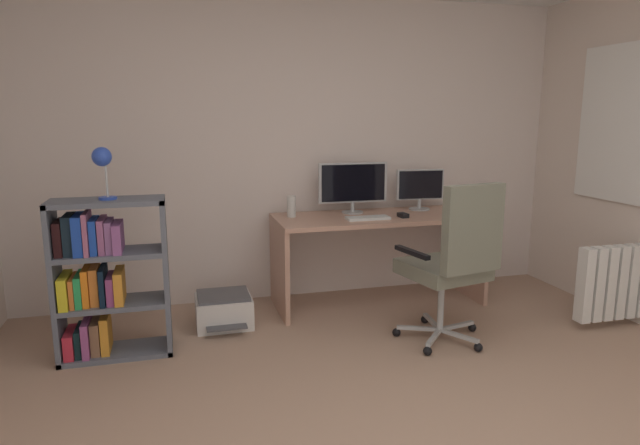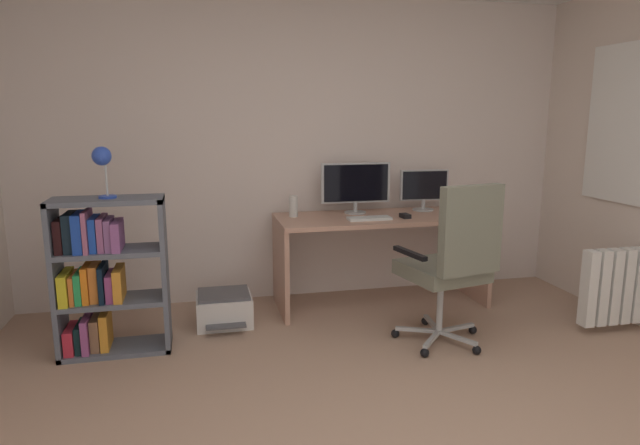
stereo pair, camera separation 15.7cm
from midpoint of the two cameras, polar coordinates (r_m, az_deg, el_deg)
The scene contains 12 objects.
wall_back at distance 4.67m, azimuth -3.39°, elevation 7.48°, with size 4.63×0.10×2.50m, color silver.
desk at distance 4.52m, azimuth 5.10°, elevation -1.54°, with size 1.70×0.67×0.74m.
monitor_main at distance 4.54m, azimuth 2.45°, elevation 4.00°, with size 0.58×0.18×0.42m.
monitor_secondary at distance 4.76m, azimuth 9.43°, elevation 3.69°, with size 0.42×0.18×0.35m.
keyboard at distance 4.30m, azimuth 3.96°, elevation 0.46°, with size 0.34×0.13×0.02m, color silver.
computer_mouse at distance 4.41m, azimuth 7.62°, elevation 0.75°, with size 0.06×0.10×0.03m, color black.
desktop_speaker at distance 4.39m, azimuth -4.02°, elevation 1.67°, with size 0.07×0.07×0.17m, color silver.
office_chair at distance 3.74m, azimuth 12.57°, elevation -3.61°, with size 0.64×0.68×1.13m.
bookshelf at distance 3.81m, azimuth -22.94°, elevation -5.42°, with size 0.70×0.30×1.03m.
desk_lamp at distance 3.67m, azimuth -22.84°, elevation 5.87°, with size 0.13×0.12×0.33m.
printer at distance 4.21m, azimuth -11.05°, elevation -8.92°, with size 0.41×0.45×0.25m.
radiator at distance 4.65m, azimuth 28.66°, elevation -5.38°, with size 0.87×0.10×0.55m.
Camera 1 is at (-1.02, -1.90, 1.55)m, focal length 30.77 mm.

